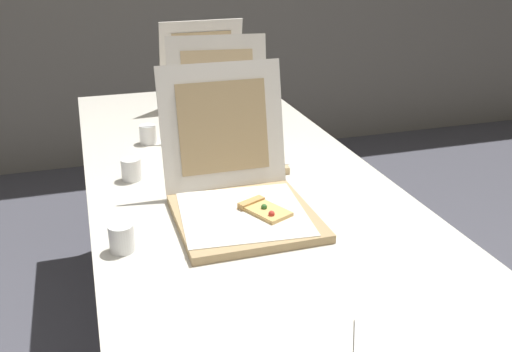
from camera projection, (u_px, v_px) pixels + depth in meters
table at (234, 189)px, 1.78m from camera, size 0.89×2.20×0.76m
pizza_box_front at (241, 196)px, 1.49m from camera, size 0.35×0.43×0.37m
pizza_box_middle at (224, 138)px, 1.91m from camera, size 0.40×0.46×0.37m
pizza_box_back at (209, 101)px, 2.35m from camera, size 0.37×0.37×0.37m
cup_white_far at (148, 134)px, 2.02m from camera, size 0.06×0.06×0.07m
cup_white_mid at (131, 169)px, 1.71m from camera, size 0.06×0.06×0.07m
cup_white_near_left at (122, 238)px, 1.32m from camera, size 0.06×0.06×0.07m
napkin_pile at (399, 344)px, 1.02m from camera, size 0.19×0.19×0.01m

